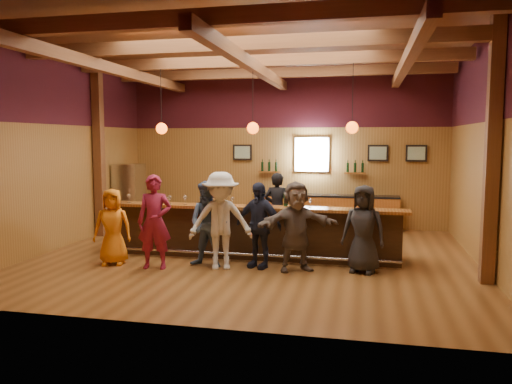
# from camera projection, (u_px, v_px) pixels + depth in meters

# --- Properties ---
(room) EXTENTS (9.04, 9.00, 4.52)m
(room) POSITION_uv_depth(u_px,v_px,m) (253.00, 103.00, 10.22)
(room) COLOR brown
(room) RESTS_ON ground
(bar_counter) EXTENTS (6.30, 1.07, 1.11)m
(bar_counter) POSITION_uv_depth(u_px,v_px,m) (255.00, 231.00, 10.59)
(bar_counter) COLOR black
(bar_counter) RESTS_ON ground
(back_bar_cabinet) EXTENTS (4.00, 0.52, 0.95)m
(back_bar_cabinet) POSITION_uv_depth(u_px,v_px,m) (325.00, 212.00, 13.81)
(back_bar_cabinet) COLOR brown
(back_bar_cabinet) RESTS_ON ground
(window) EXTENTS (0.95, 0.09, 0.95)m
(window) POSITION_uv_depth(u_px,v_px,m) (312.00, 155.00, 13.95)
(window) COLOR silver
(window) RESTS_ON room
(framed_pictures) EXTENTS (5.35, 0.05, 0.45)m
(framed_pictures) POSITION_uv_depth(u_px,v_px,m) (343.00, 153.00, 13.75)
(framed_pictures) COLOR black
(framed_pictures) RESTS_ON room
(wine_shelves) EXTENTS (3.00, 0.18, 0.30)m
(wine_shelves) POSITION_uv_depth(u_px,v_px,m) (311.00, 170.00, 13.93)
(wine_shelves) COLOR brown
(wine_shelves) RESTS_ON room
(pendant_lights) EXTENTS (4.24, 0.24, 1.37)m
(pendant_lights) POSITION_uv_depth(u_px,v_px,m) (253.00, 128.00, 10.21)
(pendant_lights) COLOR black
(pendant_lights) RESTS_ON room
(stainless_fridge) EXTENTS (0.70, 0.70, 1.80)m
(stainless_fridge) POSITION_uv_depth(u_px,v_px,m) (129.00, 196.00, 13.80)
(stainless_fridge) COLOR silver
(stainless_fridge) RESTS_ON ground
(customer_orange) EXTENTS (0.83, 0.65, 1.51)m
(customer_orange) POSITION_uv_depth(u_px,v_px,m) (113.00, 227.00, 9.84)
(customer_orange) COLOR orange
(customer_orange) RESTS_ON ground
(customer_redvest) EXTENTS (0.72, 0.53, 1.81)m
(customer_redvest) POSITION_uv_depth(u_px,v_px,m) (155.00, 222.00, 9.51)
(customer_redvest) COLOR maroon
(customer_redvest) RESTS_ON ground
(customer_denim) EXTENTS (0.88, 0.72, 1.67)m
(customer_denim) POSITION_uv_depth(u_px,v_px,m) (209.00, 224.00, 9.63)
(customer_denim) COLOR #425C85
(customer_denim) RESTS_ON ground
(customer_white) EXTENTS (1.36, 1.03, 1.86)m
(customer_white) POSITION_uv_depth(u_px,v_px,m) (221.00, 221.00, 9.46)
(customer_white) COLOR silver
(customer_white) RESTS_ON ground
(customer_navy) EXTENTS (1.05, 0.70, 1.66)m
(customer_navy) POSITION_uv_depth(u_px,v_px,m) (258.00, 225.00, 9.58)
(customer_navy) COLOR #1C2138
(customer_navy) RESTS_ON ground
(customer_brown) EXTENTS (1.63, 1.14, 1.69)m
(customer_brown) POSITION_uv_depth(u_px,v_px,m) (296.00, 226.00, 9.33)
(customer_brown) COLOR #5F544C
(customer_brown) RESTS_ON ground
(customer_dark) EXTENTS (0.90, 0.70, 1.64)m
(customer_dark) POSITION_uv_depth(u_px,v_px,m) (363.00, 229.00, 9.23)
(customer_dark) COLOR black
(customer_dark) RESTS_ON ground
(bartender) EXTENTS (0.67, 0.48, 1.70)m
(bartender) POSITION_uv_depth(u_px,v_px,m) (277.00, 209.00, 11.66)
(bartender) COLOR black
(bartender) RESTS_ON ground
(ice_bucket) EXTENTS (0.24, 0.24, 0.26)m
(ice_bucket) POSITION_uv_depth(u_px,v_px,m) (258.00, 199.00, 10.24)
(ice_bucket) COLOR olive
(ice_bucket) RESTS_ON bar_counter
(bottle_a) EXTENTS (0.07, 0.07, 0.34)m
(bottle_a) POSITION_uv_depth(u_px,v_px,m) (286.00, 200.00, 10.16)
(bottle_a) COLOR black
(bottle_a) RESTS_ON bar_counter
(bottle_b) EXTENTS (0.08, 0.08, 0.36)m
(bottle_b) POSITION_uv_depth(u_px,v_px,m) (286.00, 199.00, 10.18)
(bottle_b) COLOR black
(bottle_b) RESTS_ON bar_counter
(glass_a) EXTENTS (0.09, 0.09, 0.20)m
(glass_a) POSITION_uv_depth(u_px,v_px,m) (129.00, 196.00, 10.75)
(glass_a) COLOR silver
(glass_a) RESTS_ON bar_counter
(glass_b) EXTENTS (0.08, 0.08, 0.18)m
(glass_b) POSITION_uv_depth(u_px,v_px,m) (170.00, 198.00, 10.53)
(glass_b) COLOR silver
(glass_b) RESTS_ON bar_counter
(glass_c) EXTENTS (0.09, 0.09, 0.19)m
(glass_c) POSITION_uv_depth(u_px,v_px,m) (185.00, 198.00, 10.45)
(glass_c) COLOR silver
(glass_c) RESTS_ON bar_counter
(glass_d) EXTENTS (0.07, 0.07, 0.17)m
(glass_d) POSITION_uv_depth(u_px,v_px,m) (212.00, 200.00, 10.27)
(glass_d) COLOR silver
(glass_d) RESTS_ON bar_counter
(glass_e) EXTENTS (0.08, 0.08, 0.18)m
(glass_e) POSITION_uv_depth(u_px,v_px,m) (232.00, 199.00, 10.34)
(glass_e) COLOR silver
(glass_e) RESTS_ON bar_counter
(glass_f) EXTENTS (0.08, 0.08, 0.19)m
(glass_f) POSITION_uv_depth(u_px,v_px,m) (297.00, 201.00, 9.91)
(glass_f) COLOR silver
(glass_f) RESTS_ON bar_counter
(glass_g) EXTENTS (0.07, 0.07, 0.16)m
(glass_g) POSITION_uv_depth(u_px,v_px,m) (310.00, 201.00, 10.01)
(glass_g) COLOR silver
(glass_g) RESTS_ON bar_counter
(glass_h) EXTENTS (0.08, 0.08, 0.18)m
(glass_h) POSITION_uv_depth(u_px,v_px,m) (362.00, 203.00, 9.75)
(glass_h) COLOR silver
(glass_h) RESTS_ON bar_counter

